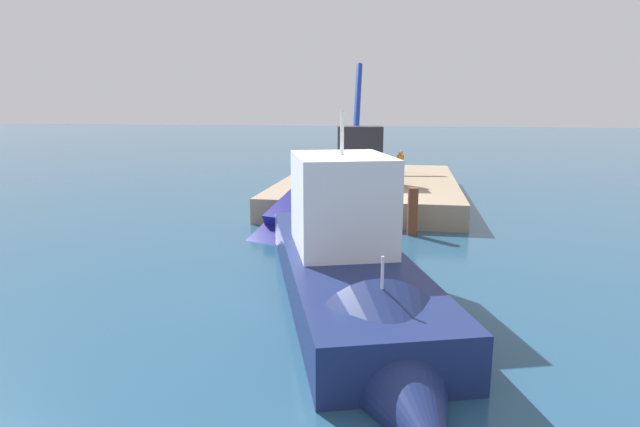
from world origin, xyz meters
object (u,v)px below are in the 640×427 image
Objects in this scene: dock_worker at (400,167)px; moored_yacht at (356,296)px; crane_truck at (358,152)px; salvaged_car at (298,215)px.

moored_yacht is at bearing -3.06° from dock_worker.
crane_truck reaches higher than moored_yacht.
crane_truck reaches higher than dock_worker.
crane_truck reaches higher than salvaged_car.
salvaged_car is at bearing -158.64° from moored_yacht.
crane_truck is 8.03m from salvaged_car.
dock_worker is at bearing 176.94° from moored_yacht.
dock_worker is at bearing 147.15° from salvaged_car.
moored_yacht reaches higher than dock_worker.
moored_yacht is at bearing 5.59° from crane_truck.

